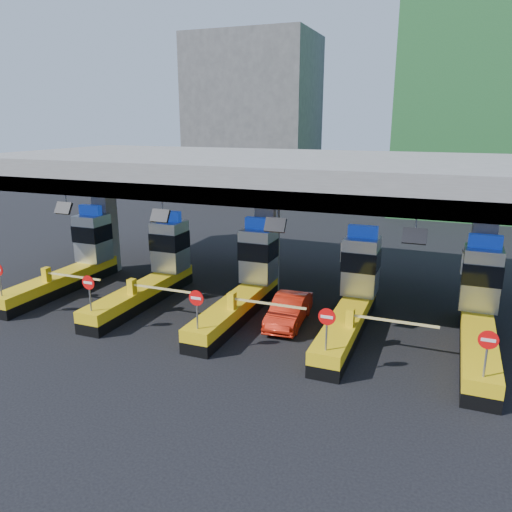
% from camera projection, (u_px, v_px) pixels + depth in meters
% --- Properties ---
extents(ground, '(120.00, 120.00, 0.00)m').
position_uv_depth(ground, '(245.00, 311.00, 23.42)').
color(ground, black).
rests_on(ground, ground).
extents(toll_canopy, '(28.00, 12.09, 7.00)m').
position_uv_depth(toll_canopy, '(267.00, 174.00, 24.37)').
color(toll_canopy, slate).
rests_on(toll_canopy, ground).
extents(toll_lane_far_left, '(4.43, 8.00, 4.16)m').
position_uv_depth(toll_lane_far_left, '(76.00, 260.00, 26.85)').
color(toll_lane_far_left, black).
rests_on(toll_lane_far_left, ground).
extents(toll_lane_left, '(4.43, 8.00, 4.16)m').
position_uv_depth(toll_lane_left, '(155.00, 270.00, 25.07)').
color(toll_lane_left, black).
rests_on(toll_lane_left, ground).
extents(toll_lane_center, '(4.43, 8.00, 4.16)m').
position_uv_depth(toll_lane_center, '(247.00, 281.00, 23.30)').
color(toll_lane_center, black).
rests_on(toll_lane_center, ground).
extents(toll_lane_right, '(4.43, 8.00, 4.16)m').
position_uv_depth(toll_lane_right, '(354.00, 295.00, 21.52)').
color(toll_lane_right, black).
rests_on(toll_lane_right, ground).
extents(toll_lane_far_right, '(4.43, 8.00, 4.16)m').
position_uv_depth(toll_lane_far_right, '(480.00, 311.00, 19.74)').
color(toll_lane_far_right, black).
rests_on(toll_lane_far_right, ground).
extents(bg_building_scaffold, '(18.00, 12.00, 28.00)m').
position_uv_depth(bg_building_scaffold, '(509.00, 58.00, 44.15)').
color(bg_building_scaffold, '#1E5926').
rests_on(bg_building_scaffold, ground).
extents(bg_building_concrete, '(14.00, 10.00, 18.00)m').
position_uv_depth(bg_building_concrete, '(253.00, 117.00, 58.29)').
color(bg_building_concrete, '#4C4C49').
rests_on(bg_building_concrete, ground).
extents(red_car, '(1.56, 3.91, 1.26)m').
position_uv_depth(red_car, '(289.00, 310.00, 21.85)').
color(red_car, red).
rests_on(red_car, ground).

